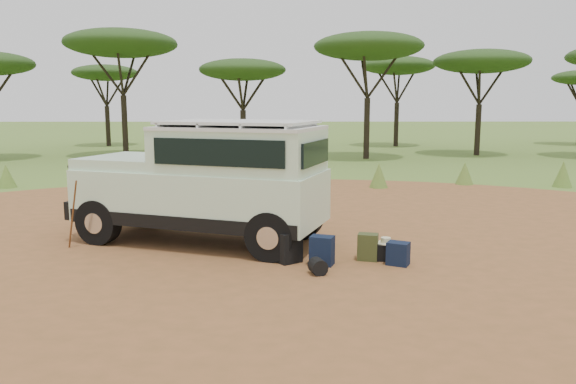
{
  "coord_description": "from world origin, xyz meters",
  "views": [
    {
      "loc": [
        -0.12,
        -9.42,
        2.73
      ],
      "look_at": [
        0.0,
        1.36,
        1.0
      ],
      "focal_mm": 35.0,
      "sensor_mm": 36.0,
      "label": 1
    }
  ],
  "objects_px": {
    "hard_case": "(385,252)",
    "walking_staff": "(73,215)",
    "safari_vehicle": "(208,184)",
    "backpack_black": "(289,248)",
    "duffel_navy": "(398,254)",
    "backpack_navy": "(322,251)",
    "backpack_olive": "(368,247)"
  },
  "relations": [
    {
      "from": "safari_vehicle",
      "to": "hard_case",
      "type": "xyz_separation_m",
      "value": [
        3.24,
        -1.3,
        -1.0
      ]
    },
    {
      "from": "safari_vehicle",
      "to": "hard_case",
      "type": "height_order",
      "value": "safari_vehicle"
    },
    {
      "from": "safari_vehicle",
      "to": "backpack_navy",
      "type": "bearing_deg",
      "value": -17.21
    },
    {
      "from": "backpack_black",
      "to": "duffel_navy",
      "type": "xyz_separation_m",
      "value": [
        1.84,
        -0.18,
        -0.07
      ]
    },
    {
      "from": "backpack_black",
      "to": "hard_case",
      "type": "height_order",
      "value": "backpack_black"
    },
    {
      "from": "safari_vehicle",
      "to": "backpack_olive",
      "type": "relative_size",
      "value": 10.98
    },
    {
      "from": "safari_vehicle",
      "to": "backpack_navy",
      "type": "distance_m",
      "value": 2.79
    },
    {
      "from": "safari_vehicle",
      "to": "duffel_navy",
      "type": "bearing_deg",
      "value": -5.6
    },
    {
      "from": "backpack_black",
      "to": "hard_case",
      "type": "relative_size",
      "value": 1.25
    },
    {
      "from": "walking_staff",
      "to": "duffel_navy",
      "type": "bearing_deg",
      "value": -68.74
    },
    {
      "from": "safari_vehicle",
      "to": "duffel_navy",
      "type": "xyz_separation_m",
      "value": [
        3.4,
        -1.62,
        -0.95
      ]
    },
    {
      "from": "backpack_navy",
      "to": "hard_case",
      "type": "xyz_separation_m",
      "value": [
        1.13,
        0.29,
        -0.1
      ]
    },
    {
      "from": "walking_staff",
      "to": "backpack_navy",
      "type": "height_order",
      "value": "walking_staff"
    },
    {
      "from": "walking_staff",
      "to": "backpack_olive",
      "type": "height_order",
      "value": "walking_staff"
    },
    {
      "from": "walking_staff",
      "to": "backpack_black",
      "type": "bearing_deg",
      "value": -71.22
    },
    {
      "from": "walking_staff",
      "to": "backpack_black",
      "type": "height_order",
      "value": "walking_staff"
    },
    {
      "from": "backpack_black",
      "to": "hard_case",
      "type": "distance_m",
      "value": 1.7
    },
    {
      "from": "walking_staff",
      "to": "safari_vehicle",
      "type": "bearing_deg",
      "value": -46.77
    },
    {
      "from": "hard_case",
      "to": "walking_staff",
      "type": "bearing_deg",
      "value": 173.43
    },
    {
      "from": "backpack_olive",
      "to": "hard_case",
      "type": "height_order",
      "value": "backpack_olive"
    },
    {
      "from": "backpack_olive",
      "to": "safari_vehicle",
      "type": "bearing_deg",
      "value": 170.45
    },
    {
      "from": "backpack_navy",
      "to": "backpack_olive",
      "type": "bearing_deg",
      "value": 38.28
    },
    {
      "from": "backpack_black",
      "to": "duffel_navy",
      "type": "height_order",
      "value": "backpack_black"
    },
    {
      "from": "safari_vehicle",
      "to": "backpack_black",
      "type": "relative_size",
      "value": 9.78
    },
    {
      "from": "backpack_olive",
      "to": "duffel_navy",
      "type": "relative_size",
      "value": 1.19
    },
    {
      "from": "backpack_black",
      "to": "hard_case",
      "type": "xyz_separation_m",
      "value": [
        1.69,
        0.14,
        -0.12
      ]
    },
    {
      "from": "walking_staff",
      "to": "backpack_navy",
      "type": "xyz_separation_m",
      "value": [
        4.58,
        -1.12,
        -0.4
      ]
    },
    {
      "from": "safari_vehicle",
      "to": "hard_case",
      "type": "distance_m",
      "value": 3.63
    },
    {
      "from": "safari_vehicle",
      "to": "backpack_olive",
      "type": "bearing_deg",
      "value": -4.42
    },
    {
      "from": "backpack_black",
      "to": "backpack_olive",
      "type": "relative_size",
      "value": 1.12
    },
    {
      "from": "walking_staff",
      "to": "hard_case",
      "type": "distance_m",
      "value": 5.79
    },
    {
      "from": "backpack_black",
      "to": "backpack_navy",
      "type": "bearing_deg",
      "value": -50.41
    }
  ]
}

